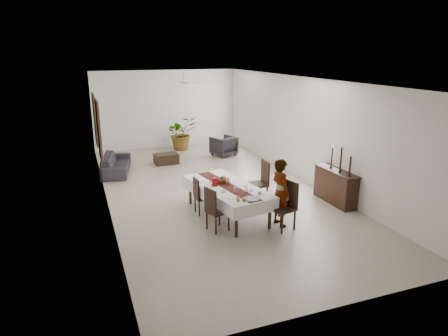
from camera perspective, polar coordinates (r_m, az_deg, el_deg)
floor at (r=11.79m, az=-1.60°, el=-3.17°), size 6.00×12.00×0.00m
ceiling at (r=11.14m, az=-1.73°, el=12.53°), size 6.00×12.00×0.02m
wall_back at (r=17.07m, az=-8.22°, el=8.33°), size 6.00×0.02×3.20m
wall_front at (r=6.22m, az=16.53°, el=-6.54°), size 6.00×0.02×3.20m
wall_left at (r=10.80m, az=-16.94°, el=3.12°), size 0.02×12.00×3.20m
wall_right at (r=12.62m, az=11.40°, el=5.35°), size 0.02×12.00×3.20m
dining_table_top at (r=9.79m, az=0.42°, el=-2.76°), size 1.43×2.58×0.05m
table_leg_fl at (r=8.79m, az=1.79°, el=-7.74°), size 0.08×0.08×0.71m
table_leg_fr at (r=9.26m, az=6.52°, el=-6.55°), size 0.08×0.08×0.71m
table_leg_bl at (r=10.68m, az=-4.84°, el=-3.31°), size 0.08×0.08×0.71m
table_leg_br at (r=11.07m, az=-0.66°, el=-2.53°), size 0.08×0.08×0.71m
tablecloth_top at (r=9.78m, az=0.42°, el=-2.59°), size 1.64×2.79×0.01m
tablecloth_drape_left at (r=9.56m, az=-2.66°, el=-4.01°), size 0.46×2.59×0.31m
tablecloth_drape_right at (r=10.13m, az=3.32°, el=-2.82°), size 0.46×2.59×0.31m
tablecloth_drape_near at (r=8.80m, az=4.80°, el=-5.88°), size 1.18×0.22×0.31m
tablecloth_drape_far at (r=10.91m, az=-3.09°, el=-1.39°), size 1.18×0.22×0.31m
table_runner at (r=9.78m, az=0.42°, el=-2.54°), size 0.79×2.57×0.00m
red_pitcher at (r=9.75m, az=-1.32°, el=-1.98°), size 0.18×0.18×0.20m
pitcher_handle at (r=9.71m, az=-1.77°, el=-2.06°), size 0.12×0.04×0.12m
wine_glass_near at (r=9.28m, az=3.17°, el=-3.07°), size 0.07×0.07×0.17m
wine_glass_mid at (r=9.25m, az=1.66°, el=-3.12°), size 0.07×0.07×0.17m
wine_glass_far at (r=9.81m, az=0.53°, el=-1.94°), size 0.07×0.07×0.17m
teacup_right at (r=9.44m, az=3.92°, el=-3.11°), size 0.09×0.09×0.06m
saucer_right at (r=9.44m, az=3.92°, el=-3.25°), size 0.15×0.15×0.01m
teacup_left at (r=9.33m, az=-0.07°, el=-3.30°), size 0.09×0.09×0.06m
saucer_left at (r=9.34m, az=-0.07°, el=-3.44°), size 0.15×0.15×0.01m
plate_near_right at (r=9.23m, az=5.14°, el=-3.75°), size 0.24×0.24×0.02m
bread_near_right at (r=9.22m, az=5.14°, el=-3.59°), size 0.09×0.09×0.09m
plate_near_left at (r=9.01m, az=1.24°, el=-4.19°), size 0.24×0.24×0.02m
plate_far_left at (r=10.09m, az=-2.79°, el=-1.92°), size 0.24×0.24×0.02m
serving_tray at (r=8.93m, az=3.94°, el=-4.41°), size 0.37×0.37×0.02m
jam_jar_a at (r=8.78m, az=2.84°, el=-4.57°), size 0.07×0.07×0.08m
jam_jar_b at (r=8.77m, az=2.07°, el=-4.57°), size 0.07×0.07×0.08m
jam_jar_c at (r=8.88m, az=1.99°, el=-4.31°), size 0.07×0.07×0.08m
fruit_basket at (r=9.99m, az=-0.07°, el=-1.82°), size 0.31×0.31×0.10m
fruit_red at (r=10.00m, az=0.02°, el=-1.34°), size 0.09×0.09×0.09m
fruit_green at (r=9.97m, az=-0.36°, el=-1.39°), size 0.08×0.08×0.08m
fruit_yellow at (r=9.93m, az=0.08°, el=-1.48°), size 0.09×0.09×0.09m
chair_right_near_seat at (r=9.22m, az=8.41°, el=-5.77°), size 0.58×0.58×0.05m
chair_right_near_leg_fl at (r=9.32m, az=10.05°, el=-7.35°), size 0.06×0.06×0.47m
chair_right_near_leg_fr at (r=9.58m, az=8.39°, el=-6.61°), size 0.06×0.06×0.47m
chair_right_near_leg_bl at (r=9.07m, az=8.28°, el=-7.96°), size 0.06×0.06×0.47m
chair_right_near_leg_br at (r=9.33m, az=6.63°, el=-7.18°), size 0.06×0.06×0.47m
chair_right_near_back at (r=9.25m, az=9.47°, el=-3.60°), size 0.16×0.47×0.61m
chair_right_far_seat at (r=10.75m, az=4.81°, el=-2.34°), size 0.50×0.50×0.06m
chair_right_far_leg_fl at (r=10.75m, az=6.16°, el=-3.90°), size 0.05×0.05×0.48m
chair_right_far_leg_fr at (r=11.08m, az=5.31°, el=-3.23°), size 0.05×0.05×0.48m
chair_right_far_leg_bl at (r=10.59m, az=4.21°, el=-4.15°), size 0.05×0.05×0.48m
chair_right_far_leg_br at (r=10.94m, az=3.41°, el=-3.46°), size 0.05×0.05×0.48m
chair_right_far_back at (r=10.73m, az=5.93°, el=-0.54°), size 0.06×0.49×0.62m
chair_left_near_seat at (r=9.09m, az=-0.91°, el=-6.20°), size 0.54×0.54×0.05m
chair_left_near_leg_fl at (r=9.23m, az=-2.47°, el=-7.49°), size 0.05×0.05×0.43m
chair_left_near_leg_fr at (r=8.96m, az=-1.17°, el=-8.24°), size 0.05×0.05×0.43m
chair_left_near_leg_bl at (r=9.41m, az=-0.66°, el=-6.97°), size 0.05×0.05×0.43m
chair_left_near_leg_br at (r=9.15m, az=0.67°, el=-7.68°), size 0.05×0.05×0.43m
chair_left_near_back at (r=8.87m, az=-1.97°, el=-4.71°), size 0.16×0.43×0.56m
chair_left_far_seat at (r=10.04m, az=-3.00°, el=-4.24°), size 0.41×0.41×0.05m
chair_left_far_leg_fl at (r=10.22m, az=-4.14°, el=-5.21°), size 0.04×0.04×0.39m
chair_left_far_leg_fr at (r=9.93m, az=-3.55°, el=-5.85°), size 0.04×0.04×0.39m
chair_left_far_leg_bl at (r=10.31m, az=-2.42°, el=-4.96°), size 0.04×0.04×0.39m
chair_left_far_leg_br at (r=10.03m, az=-1.79°, el=-5.59°), size 0.04×0.04×0.39m
chair_left_far_back at (r=9.89m, az=-4.00°, el=-2.90°), size 0.05×0.40×0.51m
woman at (r=9.32m, az=8.07°, el=-3.50°), size 0.44×0.62×1.61m
sideboard_body at (r=11.14m, az=15.60°, el=-2.61°), size 0.39×1.45×0.87m
sideboard_top at (r=11.01m, az=15.78°, el=-0.38°), size 0.43×1.51×0.03m
candlestick_near_base at (r=10.60m, az=17.46°, el=-1.01°), size 0.10×0.10×0.03m
candlestick_near_shaft at (r=10.53m, az=17.58°, el=0.32°), size 0.05×0.05×0.48m
candlestick_near_candle at (r=10.45m, az=17.71°, el=1.80°), size 0.03×0.03×0.08m
candlestick_mid_base at (r=10.89m, az=16.23°, el=-0.44°), size 0.10×0.10×0.03m
candlestick_mid_shaft at (r=10.80m, az=16.37°, el=1.23°), size 0.05×0.05×0.63m
candlestick_mid_candle at (r=10.72m, az=16.52°, el=3.06°), size 0.03×0.03×0.08m
candlestick_far_base at (r=11.19m, az=15.07°, el=0.09°), size 0.10×0.10×0.03m
candlestick_far_shaft at (r=11.12m, az=15.18°, el=1.48°), size 0.05×0.05×0.53m
candlestick_far_candle at (r=11.04m, az=15.29°, el=3.02°), size 0.03×0.03×0.08m
sofa at (r=13.87m, az=-15.14°, el=0.58°), size 1.21×2.20×0.61m
armchair at (r=15.58m, az=-0.07°, el=3.17°), size 1.07×1.08×0.77m
coffee_table at (r=14.63m, az=-8.25°, el=1.33°), size 0.86×0.60×0.37m
potted_plant at (r=16.65m, az=-6.11°, el=5.00°), size 1.43×1.30×1.37m
mirror_frame_near at (r=12.96m, az=-17.45°, el=5.20°), size 0.06×1.05×1.85m
mirror_glass_near at (r=12.96m, az=-17.30°, el=5.21°), size 0.01×0.90×1.70m
mirror_frame_far at (r=15.02m, az=-17.95°, el=6.61°), size 0.06×1.05×1.85m
mirror_glass_far at (r=15.02m, az=-17.82°, el=6.63°), size 0.01×0.90×1.70m
fan_rod at (r=14.01m, az=-5.77°, el=12.85°), size 0.04×0.04×0.20m
fan_hub at (r=14.02m, az=-5.74°, el=12.03°), size 0.16×0.16×0.08m
fan_blade_n at (r=14.36m, az=-6.11°, el=12.12°), size 0.10×0.55×0.01m
fan_blade_s at (r=13.69m, az=-5.36°, el=11.94°), size 0.10×0.55×0.01m
fan_blade_e at (r=14.12m, az=-4.34°, el=12.10°), size 0.55×0.10×0.01m
fan_blade_w at (r=13.94m, az=-7.16°, el=11.96°), size 0.55×0.10×0.01m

